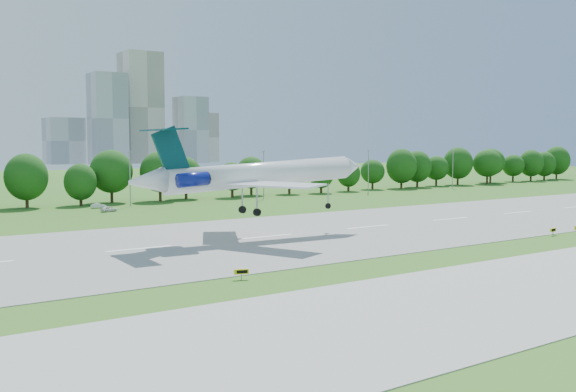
{
  "coord_description": "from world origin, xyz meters",
  "views": [
    {
      "loc": [
        -70.76,
        -55.39,
        13.89
      ],
      "look_at": [
        -20.96,
        18.0,
        6.69
      ],
      "focal_mm": 40.0,
      "sensor_mm": 36.0,
      "label": 1
    }
  ],
  "objects_px": {
    "airliner": "(250,174)",
    "service_vehicle_a": "(99,206)",
    "service_vehicle_b": "(109,209)",
    "taxi_sign_left": "(241,272)"
  },
  "relations": [
    {
      "from": "airliner",
      "to": "service_vehicle_a",
      "type": "distance_m",
      "value": 58.03
    },
    {
      "from": "airliner",
      "to": "service_vehicle_b",
      "type": "distance_m",
      "value": 49.64
    },
    {
      "from": "airliner",
      "to": "service_vehicle_a",
      "type": "relative_size",
      "value": 11.96
    },
    {
      "from": "service_vehicle_a",
      "to": "service_vehicle_b",
      "type": "relative_size",
      "value": 0.93
    },
    {
      "from": "airliner",
      "to": "service_vehicle_a",
      "type": "bearing_deg",
      "value": 96.08
    },
    {
      "from": "taxi_sign_left",
      "to": "service_vehicle_a",
      "type": "distance_m",
      "value": 82.02
    },
    {
      "from": "airliner",
      "to": "service_vehicle_b",
      "type": "bearing_deg",
      "value": 97.6
    },
    {
      "from": "airliner",
      "to": "taxi_sign_left",
      "type": "relative_size",
      "value": 25.5
    },
    {
      "from": "service_vehicle_b",
      "to": "taxi_sign_left",
      "type": "bearing_deg",
      "value": 154.68
    },
    {
      "from": "airliner",
      "to": "service_vehicle_a",
      "type": "height_order",
      "value": "airliner"
    }
  ]
}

